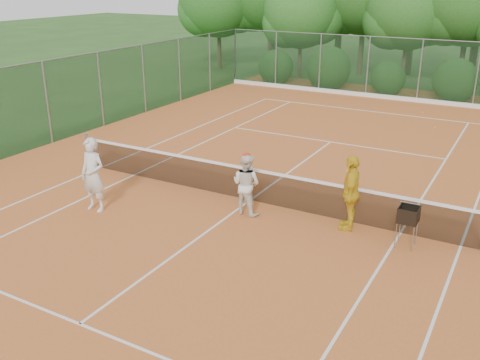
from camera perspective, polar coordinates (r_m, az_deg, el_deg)
name	(u,v)px	position (r m, az deg, el deg)	size (l,w,h in m)	color
ground	(250,201)	(14.74, 1.04, -2.29)	(120.00, 120.00, 0.00)	#274D1B
clay_court	(250,201)	(14.73, 1.04, -2.26)	(18.00, 36.00, 0.02)	#C6682D
tennis_net	(250,183)	(14.54, 1.05, -0.37)	(11.97, 0.10, 1.10)	gray
player_white	(93,175)	(14.33, -15.40, 0.52)	(0.71, 0.47, 1.96)	silver
player_center_grp	(246,184)	(13.67, 0.68, -0.41)	(0.84, 0.69, 1.64)	white
player_yellow	(351,192)	(13.07, 11.74, -1.30)	(1.10, 0.46, 1.88)	gold
ball_hopper	(408,215)	(12.57, 17.53, -3.62)	(0.43, 0.43, 0.97)	gray
stray_ball_a	(302,104)	(26.21, 6.66, 8.09)	(0.07, 0.07, 0.07)	yellow
stray_ball_b	(423,112)	(25.66, 18.91, 6.83)	(0.07, 0.07, 0.07)	#BBDA32
stray_ball_c	(435,128)	(23.14, 20.04, 5.24)	(0.07, 0.07, 0.07)	#B8CB2F
court_markings	(250,201)	(14.73, 1.04, -2.21)	(11.03, 23.83, 0.01)	white
fence_back	(393,69)	(28.02, 16.03, 11.33)	(18.07, 0.07, 3.00)	#19381E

